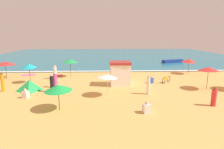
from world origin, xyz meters
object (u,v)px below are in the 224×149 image
object	(u,v)px
beach_umbrella_6	(5,63)
beachgoer_10	(214,97)
beach_umbrella_4	(58,88)
beachgoer_0	(52,83)
beach_umbrella_0	(70,61)
beach_tent	(29,85)
beachgoer_1	(3,82)
beachgoer_7	(146,108)
beachgoer_6	(55,80)
beach_umbrella_5	(209,69)
small_boat_0	(173,61)
beach_umbrella_2	(29,66)
beachgoer_9	(55,72)
beachgoer_3	(151,80)
parked_bicycle	(166,79)
beach_umbrella_8	(189,61)
beachgoer_2	(25,94)
lifeguard_cabana	(120,73)
beach_umbrella_7	(108,76)
beachgoer_5	(148,85)

from	to	relation	value
beach_umbrella_6	beachgoer_10	distance (m)	23.01
beach_umbrella_4	beachgoer_10	world-z (taller)	beach_umbrella_4
beachgoer_0	beach_umbrella_0	bearing A→B (deg)	84.87
beach_tent	beachgoer_1	size ratio (longest dim) A/B	1.19
beachgoer_7	beachgoer_6	bearing A→B (deg)	139.13
beach_umbrella_5	small_boat_0	world-z (taller)	beach_umbrella_5
beach_umbrella_2	beachgoer_9	xyz separation A→B (m)	(2.30, 1.96, -1.16)
beachgoer_3	beachgoer_7	xyz separation A→B (m)	(-2.31, -8.41, -0.01)
parked_bicycle	beachgoer_1	world-z (taller)	beachgoer_1
beachgoer_1	beachgoer_3	xyz separation A→B (m)	(15.03, 2.69, -0.59)
beach_umbrella_6	beach_umbrella_8	distance (m)	23.91
beachgoer_6	beach_umbrella_4	bearing A→B (deg)	-73.73
beach_umbrella_2	beachgoer_3	bearing A→B (deg)	-2.31
beach_umbrella_0	beach_umbrella_2	xyz separation A→B (m)	(-4.03, -3.04, -0.12)
beachgoer_2	beachgoer_9	bearing A→B (deg)	84.32
beach_tent	beachgoer_6	distance (m)	2.50
lifeguard_cabana	beach_umbrella_2	size ratio (longest dim) A/B	1.13
small_boat_0	beach_umbrella_7	bearing A→B (deg)	-122.79
beachgoer_2	beachgoer_10	distance (m)	15.41
beach_umbrella_0	beachgoer_2	world-z (taller)	beach_umbrella_0
beachgoer_1	beachgoer_6	bearing A→B (deg)	14.77
beach_umbrella_6	beach_umbrella_8	size ratio (longest dim) A/B	1.16
beach_umbrella_5	beachgoer_3	size ratio (longest dim) A/B	3.12
beach_umbrella_8	beachgoer_0	distance (m)	18.50
beachgoer_1	beachgoer_10	world-z (taller)	beachgoer_1
lifeguard_cabana	beachgoer_2	bearing A→B (deg)	-153.83
lifeguard_cabana	beach_umbrella_2	xyz separation A→B (m)	(-10.08, 1.19, 0.67)
beachgoer_0	beachgoer_6	size ratio (longest dim) A/B	1.10
beach_umbrella_0	beachgoer_3	size ratio (longest dim) A/B	2.79
beach_umbrella_2	beach_umbrella_6	xyz separation A→B (m)	(-3.81, 2.40, -0.04)
beach_umbrella_5	beachgoer_5	distance (m)	6.52
parked_bicycle	beachgoer_3	bearing A→B (deg)	-176.73
beachgoer_0	beach_umbrella_5	bearing A→B (deg)	1.64
beach_umbrella_7	beachgoer_0	xyz separation A→B (m)	(-5.27, 1.32, -0.96)
beachgoer_9	beachgoer_10	distance (m)	17.46
beachgoer_6	small_boat_0	distance (m)	24.59
beachgoer_9	beach_umbrella_7	bearing A→B (deg)	-47.36
beach_umbrella_2	small_boat_0	size ratio (longest dim) A/B	0.52
beachgoer_0	beachgoer_2	xyz separation A→B (m)	(-1.85, -1.71, -0.49)
beach_umbrella_2	beach_umbrella_0	bearing A→B (deg)	37.02
beach_umbrella_8	beach_umbrella_4	bearing A→B (deg)	-139.70
beach_umbrella_2	beachgoer_2	bearing A→B (deg)	-73.68
beachgoer_6	beachgoer_10	world-z (taller)	beachgoer_6
beach_umbrella_4	beachgoer_3	world-z (taller)	beach_umbrella_4
beach_tent	small_boat_0	bearing A→B (deg)	41.34
beachgoer_2	beachgoer_5	world-z (taller)	beachgoer_5
beach_tent	small_boat_0	xyz separation A→B (m)	(20.27, 17.83, -0.15)
beach_tent	beachgoer_6	bearing A→B (deg)	27.09
beach_umbrella_4	beach_umbrella_7	xyz separation A→B (m)	(3.58, 3.19, 0.13)
beach_tent	beach_umbrella_8	bearing A→B (deg)	21.92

